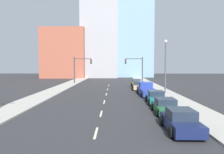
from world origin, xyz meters
TOP-DOWN VIEW (x-y plane):
  - sidewalk_left at (-8.70, 48.70)m, footprint 3.37×97.40m
  - sidewalk_right at (8.70, 48.70)m, footprint 3.37×97.40m
  - lane_stripe_at_8m at (0.00, 8.23)m, footprint 0.16×2.40m
  - lane_stripe_at_14m at (0.00, 13.71)m, footprint 0.16×2.40m
  - lane_stripe_at_20m at (0.00, 19.89)m, footprint 0.16×2.40m
  - lane_stripe_at_27m at (0.00, 26.52)m, footprint 0.16×2.40m
  - lane_stripe_at_33m at (0.00, 32.67)m, footprint 0.16×2.40m
  - lane_stripe_at_40m at (0.00, 40.11)m, footprint 0.16×2.40m
  - building_brick_left at (-15.18, 69.71)m, footprint 14.00×16.00m
  - building_office_center at (-3.79, 73.71)m, footprint 12.00×20.00m
  - building_glass_right at (8.02, 77.71)m, footprint 13.00×20.00m
  - traffic_signal_left at (-6.77, 44.11)m, footprint 4.12×0.35m
  - traffic_signal_right at (6.42, 44.11)m, footprint 4.12×0.35m
  - street_lamp at (8.68, 26.56)m, footprint 0.44×0.44m
  - sedan_navy at (5.54, 8.61)m, footprint 2.16×4.43m
  - sedan_green at (5.78, 13.96)m, footprint 2.23×4.44m
  - sedan_teal at (5.90, 18.97)m, footprint 2.27×4.33m
  - pickup_truck_blue at (5.79, 25.54)m, footprint 2.46×6.19m
  - sedan_tan at (5.38, 32.25)m, footprint 2.29×4.49m
  - sedan_yellow at (5.62, 37.86)m, footprint 2.11×4.45m

SIDE VIEW (x-z plane):
  - lane_stripe_at_8m at x=0.00m, z-range 0.00..0.01m
  - lane_stripe_at_14m at x=0.00m, z-range 0.00..0.01m
  - lane_stripe_at_20m at x=0.00m, z-range 0.00..0.01m
  - lane_stripe_at_27m at x=0.00m, z-range 0.00..0.01m
  - lane_stripe_at_33m at x=0.00m, z-range 0.00..0.01m
  - lane_stripe_at_40m at x=0.00m, z-range 0.00..0.01m
  - sidewalk_left at x=-8.70m, z-range 0.00..0.15m
  - sidewalk_right at x=8.70m, z-range 0.00..0.15m
  - sedan_green at x=5.78m, z-range -0.06..1.30m
  - sedan_teal at x=5.90m, z-range -0.06..1.37m
  - sedan_yellow at x=5.62m, z-range -0.07..1.41m
  - sedan_navy at x=5.54m, z-range -0.06..1.42m
  - sedan_tan at x=5.38m, z-range -0.07..1.44m
  - pickup_truck_blue at x=5.79m, z-range -0.17..1.66m
  - traffic_signal_left at x=-6.77m, z-range 0.89..6.98m
  - traffic_signal_right at x=6.42m, z-range 0.89..6.98m
  - street_lamp at x=8.68m, z-range 0.66..8.63m
  - building_brick_left at x=-15.18m, z-range 0.00..16.07m
  - building_office_center at x=-3.79m, z-range 0.00..27.88m
  - building_glass_right at x=8.02m, z-range 0.00..36.68m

